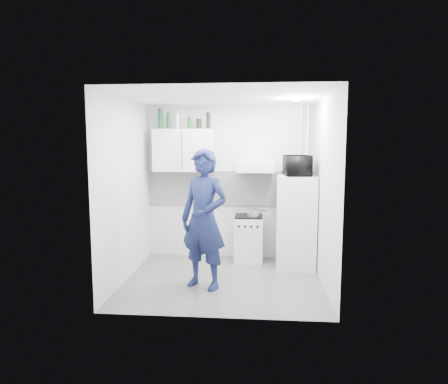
{
  "coord_description": "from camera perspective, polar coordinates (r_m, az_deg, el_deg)",
  "views": [
    {
      "loc": [
        0.48,
        -5.54,
        1.97
      ],
      "look_at": [
        -0.01,
        0.3,
        1.25
      ],
      "focal_mm": 32.0,
      "sensor_mm": 36.0,
      "label": 1
    }
  ],
  "objects": [
    {
      "name": "person",
      "position": [
        5.41,
        -2.88,
        -3.92
      ],
      "size": [
        0.82,
        0.7,
        1.89
      ],
      "primitive_type": "imported",
      "rotation": [
        0.0,
        0.0,
        -0.43
      ],
      "color": "#171E46",
      "rests_on": "floor"
    },
    {
      "name": "ceiling_spot_fixture",
      "position": [
        5.8,
        10.18,
        12.83
      ],
      "size": [
        0.1,
        0.1,
        0.02
      ],
      "primitive_type": "cylinder",
      "color": "white",
      "rests_on": "ceiling"
    },
    {
      "name": "bottle_a",
      "position": [
        6.82,
        -9.05,
        10.29
      ],
      "size": [
        0.08,
        0.08,
        0.34
      ],
      "primitive_type": "cylinder",
      "color": "#144C1E",
      "rests_on": "upper_cabinet"
    },
    {
      "name": "ceiling",
      "position": [
        5.6,
        -0.15,
        13.46
      ],
      "size": [
        2.8,
        2.8,
        0.0
      ],
      "primitive_type": "plane",
      "color": "white",
      "rests_on": "wall_back"
    },
    {
      "name": "backsplash",
      "position": [
        6.84,
        0.74,
        0.54
      ],
      "size": [
        2.74,
        0.03,
        0.6
      ],
      "primitive_type": "cube",
      "color": "white",
      "rests_on": "wall_back"
    },
    {
      "name": "wall_left",
      "position": [
        5.89,
        -13.84,
        0.27
      ],
      "size": [
        0.0,
        2.6,
        2.6
      ],
      "primitive_type": "plane",
      "rotation": [
        1.57,
        0.0,
        1.57
      ],
      "color": "silver",
      "rests_on": "floor"
    },
    {
      "name": "range_hood",
      "position": [
        6.56,
        4.54,
        3.48
      ],
      "size": [
        0.6,
        0.5,
        0.14
      ],
      "primitive_type": "cube",
      "color": "silver",
      "rests_on": "wall_back"
    },
    {
      "name": "wall_back",
      "position": [
        6.84,
        0.75,
        1.38
      ],
      "size": [
        2.8,
        0.0,
        2.8
      ],
      "primitive_type": "plane",
      "rotation": [
        1.57,
        0.0,
        0.0
      ],
      "color": "silver",
      "rests_on": "floor"
    },
    {
      "name": "bottle_c",
      "position": [
        6.76,
        -6.7,
        10.0
      ],
      "size": [
        0.06,
        0.06,
        0.26
      ],
      "primitive_type": "cylinder",
      "color": "#B2B7BC",
      "rests_on": "upper_cabinet"
    },
    {
      "name": "bottle_e",
      "position": [
        6.68,
        -2.27,
        10.13
      ],
      "size": [
        0.07,
        0.07,
        0.27
      ],
      "primitive_type": "cylinder",
      "color": "black",
      "rests_on": "upper_cabinet"
    },
    {
      "name": "wall_right",
      "position": [
        5.66,
        14.12,
        -0.01
      ],
      "size": [
        0.0,
        2.6,
        2.6
      ],
      "primitive_type": "plane",
      "rotation": [
        1.57,
        0.0,
        -1.57
      ],
      "color": "silver",
      "rests_on": "floor"
    },
    {
      "name": "stove_top",
      "position": [
        6.66,
        3.54,
        -3.46
      ],
      "size": [
        0.45,
        0.45,
        0.03
      ],
      "primitive_type": "cube",
      "color": "black",
      "rests_on": "stove"
    },
    {
      "name": "floor",
      "position": [
        5.9,
        -0.14,
        -12.5
      ],
      "size": [
        2.8,
        2.8,
        0.0
      ],
      "primitive_type": "plane",
      "color": "#5E5E5E",
      "rests_on": "ground"
    },
    {
      "name": "bottle_b",
      "position": [
        6.79,
        -7.86,
        10.01
      ],
      "size": [
        0.07,
        0.07,
        0.27
      ],
      "primitive_type": "cylinder",
      "color": "#144C1E",
      "rests_on": "upper_cabinet"
    },
    {
      "name": "saucepan",
      "position": [
        6.58,
        4.21,
        -2.96
      ],
      "size": [
        0.2,
        0.2,
        0.11
      ],
      "primitive_type": "cylinder",
      "color": "silver",
      "rests_on": "stove_top"
    },
    {
      "name": "fridge",
      "position": [
        6.41,
        10.28,
        -4.23
      ],
      "size": [
        0.65,
        0.65,
        1.47
      ],
      "primitive_type": "cube",
      "rotation": [
        0.0,
        0.0,
        -0.07
      ],
      "color": "silver",
      "rests_on": "floor"
    },
    {
      "name": "canister_a",
      "position": [
        6.72,
        -4.89,
        9.8
      ],
      "size": [
        0.08,
        0.08,
        0.2
      ],
      "primitive_type": "cylinder",
      "color": "#144C1E",
      "rests_on": "upper_cabinet"
    },
    {
      "name": "microwave",
      "position": [
        6.3,
        10.46,
        3.74
      ],
      "size": [
        0.6,
        0.43,
        0.32
      ],
      "primitive_type": "imported",
      "rotation": [
        0.0,
        0.0,
        1.65
      ],
      "color": "black",
      "rests_on": "fridge"
    },
    {
      "name": "pipe_b",
      "position": [
        6.78,
        10.7,
        1.21
      ],
      "size": [
        0.04,
        0.04,
        2.6
      ],
      "primitive_type": "cylinder",
      "color": "silver",
      "rests_on": "floor"
    },
    {
      "name": "pipe_a",
      "position": [
        6.8,
        11.71,
        1.2
      ],
      "size": [
        0.05,
        0.05,
        2.6
      ],
      "primitive_type": "cylinder",
      "color": "silver",
      "rests_on": "floor"
    },
    {
      "name": "upper_cabinet",
      "position": [
        6.73,
        -5.76,
        5.94
      ],
      "size": [
        1.0,
        0.35,
        0.7
      ],
      "primitive_type": "cube",
      "color": "silver",
      "rests_on": "wall_back"
    },
    {
      "name": "stove",
      "position": [
        6.74,
        3.52,
        -6.71
      ],
      "size": [
        0.47,
        0.47,
        0.75
      ],
      "primitive_type": "cube",
      "color": "silver",
      "rests_on": "floor"
    },
    {
      "name": "canister_b",
      "position": [
        6.7,
        -3.61,
        9.68
      ],
      "size": [
        0.09,
        0.09,
        0.17
      ],
      "primitive_type": "cylinder",
      "color": "black",
      "rests_on": "upper_cabinet"
    }
  ]
}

